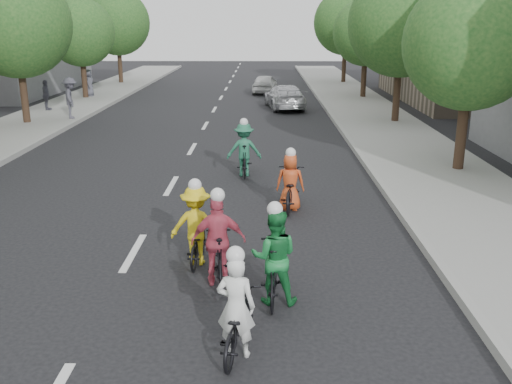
{
  "coord_description": "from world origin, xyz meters",
  "views": [
    {
      "loc": [
        2.67,
        -10.87,
        4.57
      ],
      "look_at": [
        2.52,
        1.06,
        1.0
      ],
      "focal_mm": 40.0,
      "sensor_mm": 36.0,
      "label": 1
    }
  ],
  "objects_px": {
    "spectator_0": "(71,98)",
    "spectator_2": "(89,83)",
    "cyclist_3": "(290,187)",
    "follow_car_lead": "(285,97)",
    "follow_car_trail": "(265,84)",
    "cyclist_4": "(197,232)",
    "cyclist_5": "(274,264)",
    "spectator_1": "(46,95)",
    "cyclist_2": "(244,153)",
    "cyclist_0": "(219,248)",
    "cyclist_1": "(236,318)"
  },
  "relations": [
    {
      "from": "follow_car_lead",
      "to": "follow_car_trail",
      "type": "height_order",
      "value": "follow_car_lead"
    },
    {
      "from": "follow_car_lead",
      "to": "follow_car_trail",
      "type": "distance_m",
      "value": 7.16
    },
    {
      "from": "cyclist_4",
      "to": "cyclist_3",
      "type": "bearing_deg",
      "value": -116.91
    },
    {
      "from": "cyclist_5",
      "to": "cyclist_1",
      "type": "bearing_deg",
      "value": 74.17
    },
    {
      "from": "cyclist_0",
      "to": "spectator_0",
      "type": "height_order",
      "value": "spectator_0"
    },
    {
      "from": "follow_car_lead",
      "to": "spectator_2",
      "type": "xyz_separation_m",
      "value": [
        -11.94,
        4.21,
        0.31
      ]
    },
    {
      "from": "cyclist_0",
      "to": "cyclist_2",
      "type": "xyz_separation_m",
      "value": [
        0.2,
        7.59,
        0.03
      ]
    },
    {
      "from": "spectator_2",
      "to": "cyclist_5",
      "type": "bearing_deg",
      "value": -160.44
    },
    {
      "from": "cyclist_3",
      "to": "spectator_2",
      "type": "distance_m",
      "value": 24.55
    },
    {
      "from": "follow_car_trail",
      "to": "cyclist_4",
      "type": "bearing_deg",
      "value": 93.32
    },
    {
      "from": "cyclist_3",
      "to": "cyclist_1",
      "type": "bearing_deg",
      "value": 87.44
    },
    {
      "from": "spectator_1",
      "to": "follow_car_lead",
      "type": "bearing_deg",
      "value": -89.96
    },
    {
      "from": "cyclist_1",
      "to": "follow_car_lead",
      "type": "xyz_separation_m",
      "value": [
        1.52,
        24.08,
        0.12
      ]
    },
    {
      "from": "follow_car_lead",
      "to": "cyclist_0",
      "type": "bearing_deg",
      "value": 76.95
    },
    {
      "from": "cyclist_1",
      "to": "follow_car_trail",
      "type": "height_order",
      "value": "cyclist_1"
    },
    {
      "from": "follow_car_lead",
      "to": "spectator_0",
      "type": "height_order",
      "value": "spectator_0"
    },
    {
      "from": "follow_car_lead",
      "to": "spectator_0",
      "type": "bearing_deg",
      "value": 15.01
    },
    {
      "from": "spectator_2",
      "to": "cyclist_3",
      "type": "bearing_deg",
      "value": -154.95
    },
    {
      "from": "cyclist_1",
      "to": "cyclist_4",
      "type": "xyz_separation_m",
      "value": [
        -0.92,
        3.17,
        0.11
      ]
    },
    {
      "from": "cyclist_1",
      "to": "spectator_0",
      "type": "height_order",
      "value": "spectator_0"
    },
    {
      "from": "cyclist_4",
      "to": "cyclist_5",
      "type": "xyz_separation_m",
      "value": [
        1.49,
        -1.58,
        0.03
      ]
    },
    {
      "from": "cyclist_2",
      "to": "follow_car_trail",
      "type": "distance_m",
      "value": 21.3
    },
    {
      "from": "follow_car_lead",
      "to": "spectator_2",
      "type": "bearing_deg",
      "value": -27.36
    },
    {
      "from": "cyclist_1",
      "to": "spectator_0",
      "type": "relative_size",
      "value": 0.87
    },
    {
      "from": "follow_car_trail",
      "to": "spectator_2",
      "type": "relative_size",
      "value": 2.24
    },
    {
      "from": "cyclist_5",
      "to": "follow_car_trail",
      "type": "xyz_separation_m",
      "value": [
        -0.1,
        29.56,
        -0.06
      ]
    },
    {
      "from": "follow_car_trail",
      "to": "spectator_0",
      "type": "height_order",
      "value": "spectator_0"
    },
    {
      "from": "cyclist_1",
      "to": "cyclist_5",
      "type": "bearing_deg",
      "value": -100.19
    },
    {
      "from": "cyclist_3",
      "to": "spectator_1",
      "type": "distance_m",
      "value": 19.82
    },
    {
      "from": "spectator_0",
      "to": "spectator_2",
      "type": "relative_size",
      "value": 1.2
    },
    {
      "from": "cyclist_4",
      "to": "follow_car_trail",
      "type": "relative_size",
      "value": 0.48
    },
    {
      "from": "cyclist_0",
      "to": "cyclist_3",
      "type": "height_order",
      "value": "cyclist_0"
    },
    {
      "from": "spectator_1",
      "to": "follow_car_trail",
      "type": "bearing_deg",
      "value": -60.1
    },
    {
      "from": "cyclist_4",
      "to": "follow_car_lead",
      "type": "bearing_deg",
      "value": -93.53
    },
    {
      "from": "cyclist_2",
      "to": "spectator_2",
      "type": "xyz_separation_m",
      "value": [
        -10.2,
        18.42,
        0.26
      ]
    },
    {
      "from": "cyclist_0",
      "to": "follow_car_trail",
      "type": "height_order",
      "value": "cyclist_0"
    },
    {
      "from": "cyclist_1",
      "to": "spectator_1",
      "type": "relative_size",
      "value": 1.08
    },
    {
      "from": "spectator_0",
      "to": "spectator_1",
      "type": "height_order",
      "value": "spectator_0"
    },
    {
      "from": "cyclist_1",
      "to": "spectator_2",
      "type": "xyz_separation_m",
      "value": [
        -10.42,
        28.29,
        0.42
      ]
    },
    {
      "from": "cyclist_4",
      "to": "spectator_0",
      "type": "bearing_deg",
      "value": -61.55
    },
    {
      "from": "spectator_0",
      "to": "spectator_2",
      "type": "xyz_separation_m",
      "value": [
        -1.67,
        8.56,
        -0.16
      ]
    },
    {
      "from": "cyclist_1",
      "to": "spectator_2",
      "type": "height_order",
      "value": "spectator_2"
    },
    {
      "from": "cyclist_1",
      "to": "cyclist_2",
      "type": "xyz_separation_m",
      "value": [
        -0.22,
        9.87,
        0.16
      ]
    },
    {
      "from": "cyclist_5",
      "to": "cyclist_2",
      "type": "bearing_deg",
      "value": -80.97
    },
    {
      "from": "follow_car_trail",
      "to": "spectator_1",
      "type": "height_order",
      "value": "spectator_1"
    },
    {
      "from": "cyclist_3",
      "to": "follow_car_lead",
      "type": "bearing_deg",
      "value": -85.05
    },
    {
      "from": "cyclist_4",
      "to": "spectator_2",
      "type": "bearing_deg",
      "value": -66.15
    },
    {
      "from": "cyclist_1",
      "to": "cyclist_5",
      "type": "relative_size",
      "value": 0.94
    },
    {
      "from": "cyclist_0",
      "to": "cyclist_1",
      "type": "bearing_deg",
      "value": 94.53
    },
    {
      "from": "cyclist_2",
      "to": "follow_car_lead",
      "type": "xyz_separation_m",
      "value": [
        1.74,
        14.21,
        -0.04
      ]
    }
  ]
}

